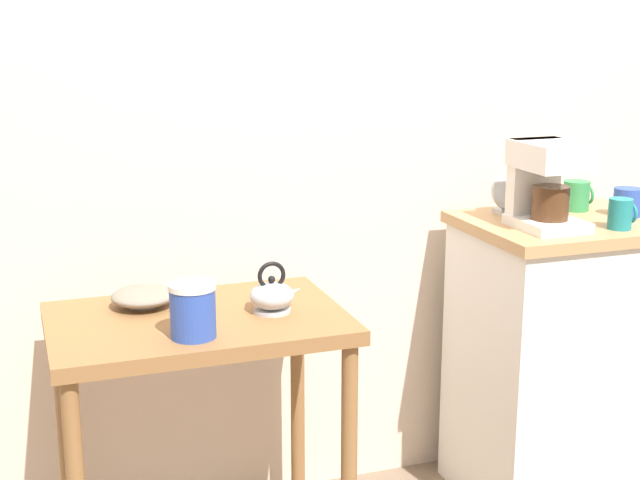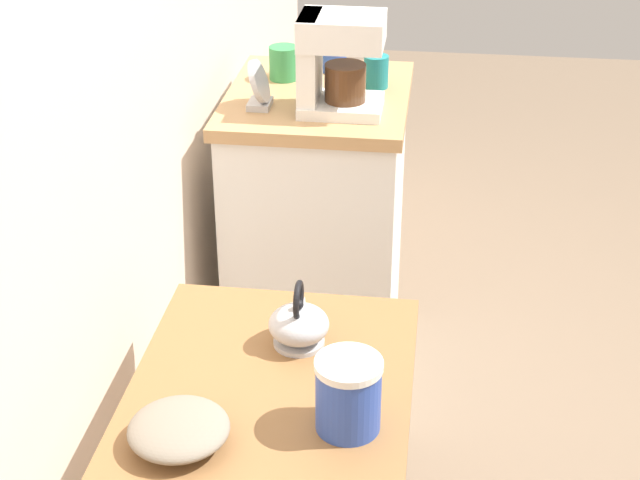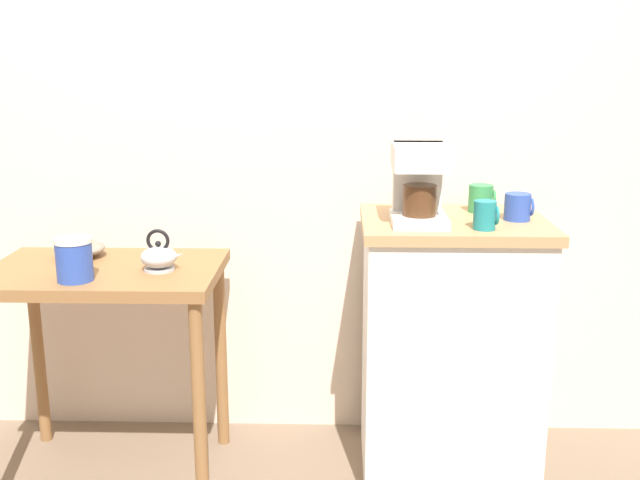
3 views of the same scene
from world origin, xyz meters
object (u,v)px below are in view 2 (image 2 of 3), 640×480
teakettle (299,324)px  coffee_maker (333,60)px  mug_tall_green (284,63)px  canister_enamel (348,394)px  bowl_stoneware (179,429)px  mug_blue (332,55)px  table_clock (259,87)px  mug_dark_teal (376,71)px

teakettle → coffee_maker: 0.90m
mug_tall_green → canister_enamel: bearing=-166.2°
canister_enamel → mug_tall_green: mug_tall_green is taller
mug_tall_green → teakettle: bearing=-169.3°
bowl_stoneware → mug_blue: 1.53m
bowl_stoneware → teakettle: (0.32, -0.16, 0.02)m
teakettle → table_clock: (0.86, 0.23, 0.17)m
coffee_maker → mug_blue: 0.35m
bowl_stoneware → mug_tall_green: bearing=2.0°
canister_enamel → mug_dark_teal: bearing=2.6°
canister_enamel → coffee_maker: coffee_maker is taller
mug_blue → table_clock: (-0.34, 0.16, 0.01)m
mug_dark_teal → mug_tall_green: bearing=82.5°
coffee_maker → table_clock: (-0.00, 0.20, -0.08)m
mug_blue → mug_tall_green: (-0.10, 0.13, 0.00)m
mug_blue → mug_tall_green: size_ratio=0.97×
coffee_maker → canister_enamel: bearing=-171.9°
canister_enamel → teakettle: bearing=26.9°
mug_dark_teal → teakettle: bearing=176.5°
canister_enamel → coffee_maker: (1.10, 0.16, 0.23)m
teakettle → coffee_maker: bearing=2.3°
bowl_stoneware → coffee_maker: bearing=-6.0°
canister_enamel → mug_tall_green: bearing=13.8°
mug_tall_green → table_clock: bearing=173.5°
mug_blue → table_clock: table_clock is taller
coffee_maker → mug_dark_teal: 0.24m
bowl_stoneware → mug_tall_green: (1.42, 0.05, 0.18)m
bowl_stoneware → table_clock: 1.20m
mug_dark_teal → table_clock: 0.36m
bowl_stoneware → mug_blue: bearing=-3.1°
coffee_maker → mug_blue: (0.34, 0.04, -0.10)m
mug_blue → teakettle: bearing=-176.3°
table_clock → mug_dark_teal: bearing=-55.9°
mug_dark_teal → mug_blue: bearing=46.5°
mug_tall_green → mug_dark_teal: bearing=-97.5°
coffee_maker → mug_tall_green: size_ratio=2.69×
coffee_maker → table_clock: bearing=90.1°
canister_enamel → table_clock: size_ratio=1.05×
bowl_stoneware → canister_enamel: canister_enamel is taller
coffee_maker → mug_dark_teal: size_ratio=2.82×
bowl_stoneware → teakettle: size_ratio=1.19×
table_clock → teakettle: bearing=-164.7°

